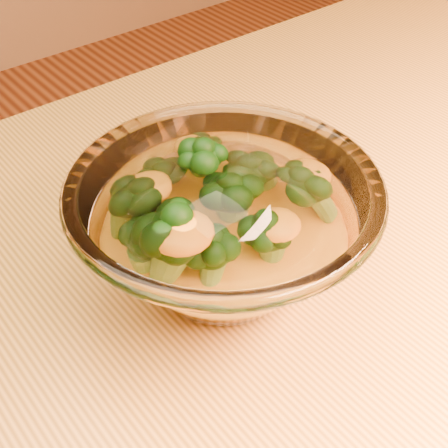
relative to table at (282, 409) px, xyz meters
name	(u,v)px	position (x,y,z in m)	size (l,w,h in m)	color
table	(282,409)	(0.00, 0.00, 0.00)	(1.20, 0.80, 0.75)	#C48E3A
glass_bowl	(224,229)	(0.00, 0.07, 0.15)	(0.22, 0.22, 0.10)	white
cheese_sauce	(224,250)	(0.00, 0.07, 0.13)	(0.13, 0.13, 0.04)	orange
broccoli_heap	(209,210)	(-0.01, 0.08, 0.16)	(0.15, 0.13, 0.07)	black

